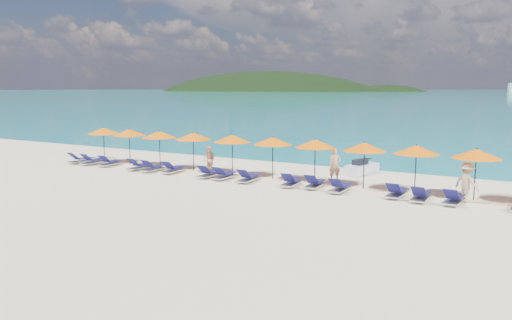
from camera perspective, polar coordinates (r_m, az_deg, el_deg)
The scene contains 32 objects.
ground at distance 22.75m, azimuth -3.82°, elevation -3.94°, with size 1400.00×1400.00×0.00m, color beige.
headland_main at distance 641.32m, azimuth 1.02°, elevation 4.48°, with size 374.00×242.00×126.50m.
headland_small at distance 602.11m, azimuth 14.57°, elevation 4.25°, with size 162.00×126.00×85.50m.
jetski at distance 28.51m, azimuth 11.98°, elevation -0.91°, with size 1.38×2.47×0.83m.
beachgoer_a at distance 25.92m, azimuth 9.01°, elevation -0.56°, with size 0.63×0.41×1.73m, color tan.
beachgoer_b at distance 28.05m, azimuth -5.39°, elevation 0.02°, with size 0.77×0.44×1.59m, color tan.
beachgoer_c at distance 22.74m, azimuth 22.94°, elevation -2.40°, with size 1.10×0.51×1.70m, color tan.
umbrella_0 at distance 33.93m, azimuth -17.04°, elevation 3.21°, with size 2.10×2.10×2.28m.
umbrella_1 at distance 32.23m, azimuth -14.29°, elevation 3.07°, with size 2.10×2.10×2.28m.
umbrella_2 at distance 30.47m, azimuth -10.98°, elevation 2.88°, with size 2.10×2.10×2.28m.
umbrella_3 at distance 29.04m, azimuth -7.19°, elevation 2.71°, with size 2.10×2.10×2.28m.
umbrella_4 at distance 27.52m, azimuth -2.73°, elevation 2.46°, with size 2.10×2.10×2.28m.
umbrella_5 at distance 26.26m, azimuth 1.93°, elevation 2.18°, with size 2.10×2.10×2.28m.
umbrella_6 at distance 25.19m, azimuth 6.78°, elevation 1.87°, with size 2.10×2.10×2.28m.
umbrella_7 at distance 24.21m, azimuth 12.29°, elevation 1.48°, with size 2.10×2.10×2.28m.
umbrella_8 at distance 23.71m, azimuth 17.87°, elevation 1.12°, with size 2.10×2.10×2.28m.
umbrella_9 at distance 23.18m, azimuth 23.89°, elevation 0.65°, with size 2.10×2.10×2.28m.
lounger_0 at distance 33.77m, azimuth -19.40°, elevation 0.04°, with size 0.78×1.75×0.66m.
lounger_1 at distance 32.96m, azimuth -18.13°, elevation -0.10°, with size 0.63×1.70×0.66m.
lounger_2 at distance 31.99m, azimuth -16.34°, elevation -0.26°, with size 0.79×1.75×0.66m.
lounger_3 at distance 30.12m, azimuth -13.14°, elevation -0.66°, with size 0.69×1.72×0.66m.
lounger_4 at distance 29.34m, azimuth -11.62°, elevation -0.85°, with size 0.62×1.70×0.66m.
lounger_5 at distance 28.61m, azimuth -9.42°, elevation -1.02°, with size 0.77×1.75×0.66m.
lounger_6 at distance 26.98m, azimuth -5.39°, elevation -1.51°, with size 0.71×1.73×0.66m.
lounger_7 at distance 26.35m, azimuth -3.61°, elevation -1.72°, with size 0.63×1.70×0.66m.
lounger_8 at distance 25.56m, azimuth -0.87°, elevation -2.02°, with size 0.68×1.72×0.66m.
lounger_9 at distance 24.53m, azimuth 4.07°, elevation -2.48°, with size 0.79×1.75×0.66m.
lounger_10 at distance 24.20m, azimuth 6.75°, elevation -2.67°, with size 0.73×1.74×0.66m.
lounger_11 at distance 23.44m, azimuth 9.56°, elevation -3.08°, with size 0.63×1.70×0.66m.
lounger_12 at distance 22.88m, azimuth 15.76°, elevation -3.56°, with size 0.65×1.71×0.66m.
lounger_13 at distance 22.45m, azimuth 18.30°, elevation -3.90°, with size 0.65×1.71×0.66m.
lounger_14 at distance 22.34m, azimuth 21.70°, elevation -4.13°, with size 0.76×1.74×0.66m.
Camera 1 is at (12.48, -18.40, 4.82)m, focal length 35.00 mm.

